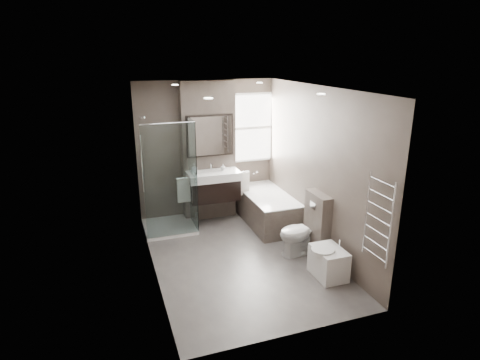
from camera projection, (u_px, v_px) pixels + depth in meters
name	position (u px, v px, depth m)	size (l,w,h in m)	color
room	(239.00, 178.00, 5.89)	(2.70, 3.90, 2.70)	#54504D
vanity_pier	(208.00, 151.00, 7.49)	(1.00, 0.25, 2.60)	#534942
vanity	(214.00, 185.00, 7.34)	(0.95, 0.47, 0.66)	black
mirror_cabinet	(210.00, 136.00, 7.24)	(0.86, 0.08, 0.76)	black
towel_left	(184.00, 190.00, 7.15)	(0.24, 0.06, 0.44)	silver
towel_right	(243.00, 184.00, 7.50)	(0.24, 0.06, 0.44)	silver
shower_enclosure	(174.00, 204.00, 7.11)	(0.90, 0.90, 2.00)	white
bathtub	(267.00, 207.00, 7.47)	(0.75, 1.60, 0.57)	#534942
window	(251.00, 128.00, 7.74)	(0.98, 0.06, 1.33)	white
toilet	(301.00, 232.00, 6.31)	(0.41, 0.72, 0.74)	white
cistern_box	(317.00, 224.00, 6.28)	(0.19, 0.55, 1.00)	#534942
bidet	(328.00, 262.00, 5.69)	(0.46, 0.54, 0.55)	white
towel_radiator	(378.00, 219.00, 4.89)	(0.03, 0.49, 1.10)	silver
soap_bottle_a	(195.00, 169.00, 7.10)	(0.08, 0.09, 0.19)	white
soap_bottle_b	(223.00, 167.00, 7.35)	(0.09, 0.09, 0.12)	white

